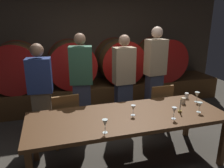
{
  "coord_description": "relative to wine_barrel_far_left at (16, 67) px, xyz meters",
  "views": [
    {
      "loc": [
        -1.01,
        -2.64,
        1.99
      ],
      "look_at": [
        -0.15,
        0.28,
        1.06
      ],
      "focal_mm": 35.34,
      "sensor_mm": 36.0,
      "label": 1
    }
  ],
  "objects": [
    {
      "name": "wine_glass_far_right",
      "position": [
        2.8,
        -2.15,
        -0.16
      ],
      "size": [
        0.07,
        0.07,
        0.16
      ],
      "color": "silver",
      "rests_on": "dining_table"
    },
    {
      "name": "wine_glass_left",
      "position": [
        1.69,
        -2.33,
        -0.17
      ],
      "size": [
        0.06,
        0.06,
        0.14
      ],
      "color": "white",
      "rests_on": "dining_table"
    },
    {
      "name": "cup_left",
      "position": [
        2.56,
        -2.16,
        -0.22
      ],
      "size": [
        0.06,
        0.06,
        0.09
      ],
      "primitive_type": "cylinder",
      "color": "beige",
      "rests_on": "dining_table"
    },
    {
      "name": "barrel_shelf",
      "position": [
        1.67,
        0.0,
        -0.75
      ],
      "size": [
        6.08,
        0.9,
        0.51
      ],
      "primitive_type": "cube",
      "color": "brown",
      "rests_on": "ground"
    },
    {
      "name": "back_wall",
      "position": [
        1.67,
        0.55,
        0.38
      ],
      "size": [
        6.75,
        0.24,
        2.77
      ],
      "primitive_type": "cube",
      "color": "#473A2D",
      "rests_on": "ground"
    },
    {
      "name": "chair_right",
      "position": [
        2.46,
        -1.59,
        -0.51
      ],
      "size": [
        0.41,
        0.41,
        0.88
      ],
      "rotation": [
        0.0,
        0.0,
        3.16
      ],
      "color": "brown",
      "rests_on": "ground"
    },
    {
      "name": "ground_plane",
      "position": [
        1.67,
        -2.19,
        -1.0
      ],
      "size": [
        8.78,
        8.78,
        0.0
      ],
      "primitive_type": "plane",
      "color": "#3F3A33"
    },
    {
      "name": "guest_center_right",
      "position": [
        1.97,
        -1.11,
        -0.14
      ],
      "size": [
        0.39,
        0.26,
        1.69
      ],
      "rotation": [
        0.0,
        0.0,
        3.19
      ],
      "color": "#33384C",
      "rests_on": "ground"
    },
    {
      "name": "wine_barrel_far_right",
      "position": [
        3.31,
        0.0,
        0.0
      ],
      "size": [
        1.0,
        0.89,
        1.0
      ],
      "color": "brown",
      "rests_on": "barrel_shelf"
    },
    {
      "name": "wine_glass_center",
      "position": [
        2.15,
        -2.57,
        -0.16
      ],
      "size": [
        0.06,
        0.06,
        0.16
      ],
      "color": "white",
      "rests_on": "dining_table"
    },
    {
      "name": "wine_barrel_far_left",
      "position": [
        0.0,
        0.0,
        0.0
      ],
      "size": [
        1.0,
        0.89,
        1.0
      ],
      "color": "brown",
      "rests_on": "barrel_shelf"
    },
    {
      "name": "cup_right",
      "position": [
        2.74,
        -1.98,
        -0.22
      ],
      "size": [
        0.06,
        0.06,
        0.09
      ],
      "primitive_type": "cylinder",
      "color": "white",
      "rests_on": "dining_table"
    },
    {
      "name": "guest_far_right",
      "position": [
        2.62,
        -1.09,
        -0.06
      ],
      "size": [
        0.41,
        0.28,
        1.82
      ],
      "rotation": [
        0.0,
        0.0,
        3.26
      ],
      "color": "#33384C",
      "rests_on": "ground"
    },
    {
      "name": "guest_center_left",
      "position": [
        1.17,
        -1.22,
        -0.11
      ],
      "size": [
        0.42,
        0.3,
        1.74
      ],
      "rotation": [
        0.0,
        0.0,
        2.96
      ],
      "color": "#33384C",
      "rests_on": "ground"
    },
    {
      "name": "dining_table",
      "position": [
        1.62,
        -2.31,
        -0.33
      ],
      "size": [
        2.64,
        0.95,
        0.73
      ],
      "color": "#4C2D16",
      "rests_on": "ground"
    },
    {
      "name": "wine_barrel_center_left",
      "position": [
        1.13,
        0.0,
        0.0
      ],
      "size": [
        1.0,
        0.89,
        1.0
      ],
      "color": "brown",
      "rests_on": "barrel_shelf"
    },
    {
      "name": "wine_glass_right",
      "position": [
        2.59,
        -2.49,
        -0.17
      ],
      "size": [
        0.07,
        0.07,
        0.15
      ],
      "color": "silver",
      "rests_on": "dining_table"
    },
    {
      "name": "wine_glass_far_left",
      "position": [
        1.21,
        -2.67,
        -0.15
      ],
      "size": [
        0.07,
        0.07,
        0.16
      ],
      "color": "silver",
      "rests_on": "dining_table"
    },
    {
      "name": "chair_left",
      "position": [
        0.84,
        -1.62,
        -0.51
      ],
      "size": [
        0.44,
        0.44,
        0.88
      ],
      "rotation": [
        0.0,
        0.0,
        3.24
      ],
      "color": "brown",
      "rests_on": "ground"
    },
    {
      "name": "candle_center",
      "position": [
        2.34,
        -2.42,
        -0.21
      ],
      "size": [
        0.05,
        0.05,
        0.21
      ],
      "color": "olive",
      "rests_on": "dining_table"
    },
    {
      "name": "wine_barrel_center_right",
      "position": [
        2.24,
        0.0,
        0.0
      ],
      "size": [
        1.0,
        0.89,
        1.0
      ],
      "color": "brown",
      "rests_on": "barrel_shelf"
    },
    {
      "name": "guest_far_left",
      "position": [
        0.5,
        -1.26,
        -0.18
      ],
      "size": [
        0.4,
        0.27,
        1.61
      ],
      "rotation": [
        0.0,
        0.0,
        3.05
      ],
      "color": "brown",
      "rests_on": "ground"
    }
  ]
}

